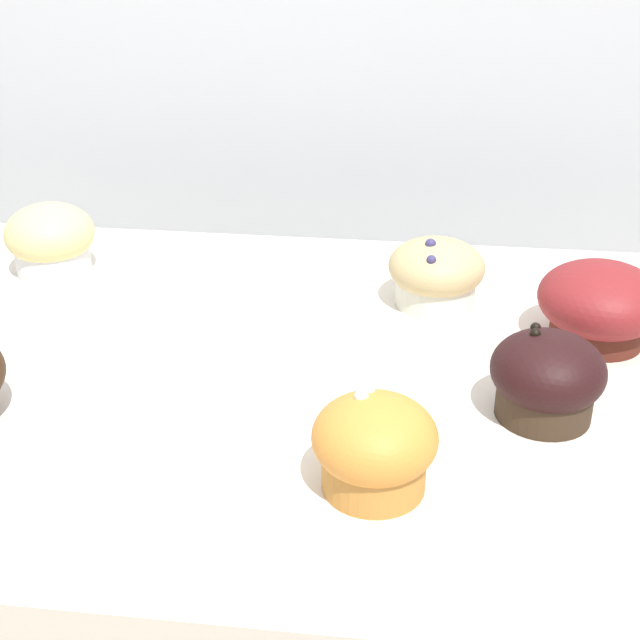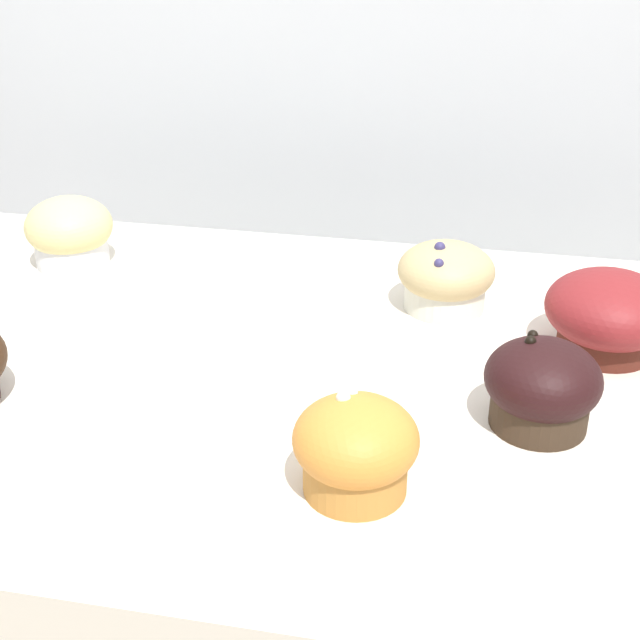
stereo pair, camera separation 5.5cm
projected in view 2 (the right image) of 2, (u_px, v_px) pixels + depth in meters
wall_back at (372, 168)px, 1.36m from camera, size 3.20×0.10×1.80m
muffin_front_center at (542, 386)px, 0.74m from camera, size 0.10×0.10×0.08m
muffin_back_left at (609, 314)px, 0.85m from camera, size 0.12×0.12×0.08m
muffin_back_right at (356, 448)px, 0.66m from camera, size 0.10×0.10×0.08m
muffin_front_right at (446, 277)px, 0.93m from camera, size 0.10×0.10×0.08m
muffin_back_center at (70, 232)px, 1.03m from camera, size 0.10×0.10×0.08m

